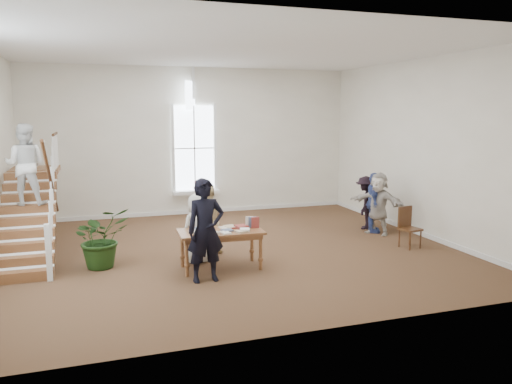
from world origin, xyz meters
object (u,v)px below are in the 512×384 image
object	(u,v)px
elderly_woman	(198,228)
woman_cluster_c	(378,203)
side_chair	(408,225)
woman_cluster_b	(365,203)
floor_plant	(101,238)
library_table	(221,235)
police_officer	(206,230)
woman_cluster_a	(373,203)
person_yellow	(207,220)

from	to	relation	value
elderly_woman	woman_cluster_c	distance (m)	5.04
woman_cluster_c	side_chair	xyz separation A→B (m)	(-0.02, -1.34, -0.28)
woman_cluster_b	floor_plant	bearing A→B (deg)	-43.25
library_table	woman_cluster_c	distance (m)	4.86
library_table	police_officer	size ratio (longest dim) A/B	0.88
library_table	side_chair	distance (m)	4.59
woman_cluster_a	woman_cluster_c	size ratio (longest dim) A/B	0.98
woman_cluster_c	person_yellow	bearing A→B (deg)	-115.16
person_yellow	woman_cluster_a	world-z (taller)	woman_cluster_a
library_table	woman_cluster_a	bearing A→B (deg)	22.89
library_table	woman_cluster_a	world-z (taller)	woman_cluster_a
police_officer	side_chair	distance (m)	5.13
woman_cluster_a	side_chair	size ratio (longest dim) A/B	1.65
police_officer	woman_cluster_b	distance (m)	5.81
floor_plant	side_chair	distance (m)	6.92
woman_cluster_b	side_chair	size ratio (longest dim) A/B	1.50
elderly_woman	side_chair	distance (m)	4.95
library_table	side_chair	world-z (taller)	side_chair
person_yellow	woman_cluster_b	world-z (taller)	person_yellow
library_table	woman_cluster_b	bearing A→B (deg)	27.52
police_officer	floor_plant	world-z (taller)	police_officer
woman_cluster_b	police_officer	bearing A→B (deg)	-24.86
elderly_woman	floor_plant	xyz separation A→B (m)	(-1.96, 0.25, -0.12)
person_yellow	woman_cluster_c	world-z (taller)	woman_cluster_c
police_officer	elderly_woman	size ratio (longest dim) A/B	1.33
police_officer	elderly_woman	xyz separation A→B (m)	(0.10, 1.25, -0.24)
woman_cluster_a	woman_cluster_b	distance (m)	0.46
library_table	person_yellow	bearing A→B (deg)	94.41
library_table	side_chair	size ratio (longest dim) A/B	1.78
woman_cluster_b	floor_plant	size ratio (longest dim) A/B	1.16
elderly_woman	woman_cluster_a	distance (m)	5.06
elderly_woman	woman_cluster_b	world-z (taller)	elderly_woman
elderly_woman	woman_cluster_b	size ratio (longest dim) A/B	1.02
library_table	police_officer	bearing A→B (deg)	-122.83
woman_cluster_a	woman_cluster_c	world-z (taller)	woman_cluster_c
library_table	elderly_woman	size ratio (longest dim) A/B	1.17
woman_cluster_a	police_officer	bearing A→B (deg)	139.97
elderly_woman	side_chair	size ratio (longest dim) A/B	1.53
person_yellow	woman_cluster_b	xyz separation A→B (m)	(4.65, 1.11, -0.06)
police_officer	woman_cluster_a	xyz separation A→B (m)	(5.03, 2.41, -0.18)
woman_cluster_b	side_chair	distance (m)	2.00
library_table	woman_cluster_b	xyz separation A→B (m)	(4.60, 2.21, 0.01)
elderly_woman	woman_cluster_c	size ratio (longest dim) A/B	0.91
floor_plant	police_officer	bearing A→B (deg)	-38.95
police_officer	floor_plant	distance (m)	2.41
police_officer	library_table	bearing A→B (deg)	51.10
woman_cluster_c	floor_plant	size ratio (longest dim) A/B	1.31
woman_cluster_b	side_chair	world-z (taller)	woman_cluster_b
police_officer	side_chair	bearing A→B (deg)	5.60
person_yellow	library_table	bearing A→B (deg)	73.11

